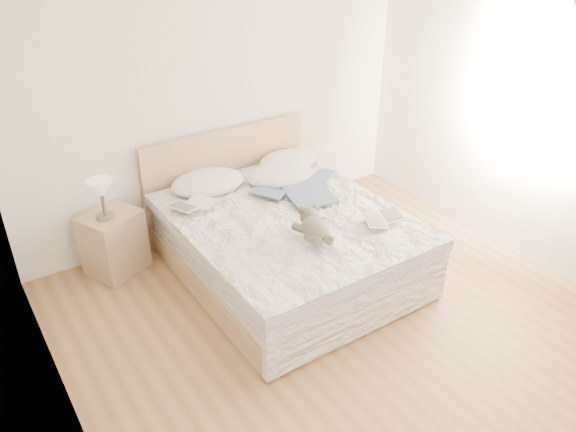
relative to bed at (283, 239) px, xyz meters
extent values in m
cube|color=brown|center=(0.00, -1.19, -0.31)|extent=(4.00, 4.50, 0.00)
cube|color=white|center=(0.00, 1.06, 1.04)|extent=(4.00, 0.02, 2.70)
cube|color=white|center=(-2.00, -1.19, 1.04)|extent=(0.02, 4.50, 2.70)
cube|color=white|center=(2.00, -1.19, 1.04)|extent=(0.02, 4.50, 2.70)
cube|color=white|center=(1.99, -0.89, 1.14)|extent=(0.02, 1.30, 1.10)
cube|color=tan|center=(0.00, -0.04, -0.21)|extent=(1.68, 2.08, 0.20)
cube|color=white|center=(0.00, -0.04, 0.04)|extent=(1.60, 2.00, 0.30)
cube|color=white|center=(0.00, -0.09, 0.23)|extent=(1.72, 2.05, 0.10)
cube|color=tan|center=(0.00, 1.00, 0.19)|extent=(1.70, 0.06, 1.00)
cube|color=tan|center=(-1.23, 0.82, -0.03)|extent=(0.57, 0.54, 0.56)
cylinder|color=#4E4B44|center=(-1.26, 0.78, 0.26)|extent=(0.16, 0.16, 0.02)
cylinder|color=#45413B|center=(-1.26, 0.78, 0.38)|extent=(0.03, 0.03, 0.21)
cone|color=beige|center=(-1.26, 0.78, 0.52)|extent=(0.28, 0.28, 0.16)
ellipsoid|color=white|center=(-0.32, 0.74, 0.33)|extent=(0.73, 0.55, 0.20)
ellipsoid|color=silver|center=(0.31, 0.51, 0.33)|extent=(0.71, 0.55, 0.19)
ellipsoid|color=white|center=(0.55, 0.74, 0.33)|extent=(0.62, 0.45, 0.18)
cube|color=silver|center=(-0.62, 0.45, 0.32)|extent=(0.41, 0.35, 0.03)
cube|color=#FDE8C8|center=(0.57, -0.62, 0.32)|extent=(0.42, 0.36, 0.02)
camera|label=1|loc=(-2.26, -3.47, 2.59)|focal=35.00mm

